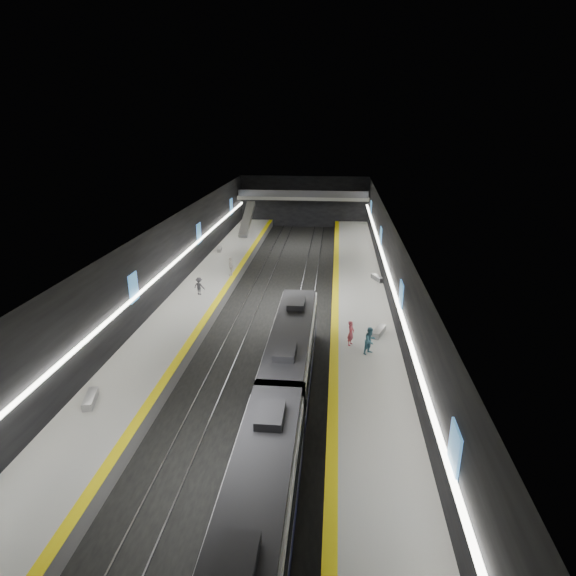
# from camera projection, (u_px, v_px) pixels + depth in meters

# --- Properties ---
(ground) EXTENTS (70.00, 70.00, 0.00)m
(ground) POSITION_uv_depth(u_px,v_px,m) (277.00, 308.00, 44.29)
(ground) COLOR black
(ground) RESTS_ON ground
(ceiling) EXTENTS (20.00, 70.00, 0.04)m
(ceiling) POSITION_uv_depth(u_px,v_px,m) (277.00, 223.00, 41.60)
(ceiling) COLOR beige
(ceiling) RESTS_ON wall_left
(wall_left) EXTENTS (0.04, 70.00, 8.00)m
(wall_left) POSITION_uv_depth(u_px,v_px,m) (168.00, 263.00, 43.89)
(wall_left) COLOR black
(wall_left) RESTS_ON ground
(wall_right) EXTENTS (0.04, 70.00, 8.00)m
(wall_right) POSITION_uv_depth(u_px,v_px,m) (390.00, 270.00, 42.00)
(wall_right) COLOR black
(wall_right) RESTS_ON ground
(wall_back) EXTENTS (20.00, 0.04, 8.00)m
(wall_back) POSITION_uv_depth(u_px,v_px,m) (304.00, 202.00, 75.75)
(wall_back) COLOR black
(wall_back) RESTS_ON ground
(platform_left) EXTENTS (5.00, 70.00, 1.00)m
(platform_left) POSITION_uv_depth(u_px,v_px,m) (198.00, 300.00, 44.83)
(platform_left) COLOR slate
(platform_left) RESTS_ON ground
(tile_surface_left) EXTENTS (5.00, 70.00, 0.02)m
(tile_surface_left) POSITION_uv_depth(u_px,v_px,m) (197.00, 295.00, 44.66)
(tile_surface_left) COLOR #B6B6B0
(tile_surface_left) RESTS_ON platform_left
(tactile_strip_left) EXTENTS (0.60, 70.00, 0.02)m
(tactile_strip_left) POSITION_uv_depth(u_px,v_px,m) (220.00, 296.00, 44.45)
(tactile_strip_left) COLOR yellow
(tactile_strip_left) RESTS_ON platform_left
(platform_right) EXTENTS (5.00, 70.00, 1.00)m
(platform_right) POSITION_uv_depth(u_px,v_px,m) (360.00, 306.00, 43.42)
(platform_right) COLOR slate
(platform_right) RESTS_ON ground
(tile_surface_right) EXTENTS (5.00, 70.00, 0.02)m
(tile_surface_right) POSITION_uv_depth(u_px,v_px,m) (360.00, 301.00, 43.24)
(tile_surface_right) COLOR #B6B6B0
(tile_surface_right) RESTS_ON platform_right
(tactile_strip_right) EXTENTS (0.60, 70.00, 0.02)m
(tactile_strip_right) POSITION_uv_depth(u_px,v_px,m) (335.00, 300.00, 43.45)
(tactile_strip_right) COLOR yellow
(tactile_strip_right) RESTS_ON platform_right
(rails) EXTENTS (6.52, 70.00, 0.12)m
(rails) POSITION_uv_depth(u_px,v_px,m) (277.00, 308.00, 44.27)
(rails) COLOR gray
(rails) RESTS_ON ground
(train) EXTENTS (2.69, 28.67, 3.60)m
(train) POSITION_uv_depth(u_px,v_px,m) (279.00, 413.00, 24.86)
(train) COLOR black
(train) RESTS_ON ground
(ad_posters) EXTENTS (19.94, 53.50, 2.20)m
(ad_posters) POSITION_uv_depth(u_px,v_px,m) (278.00, 258.00, 43.72)
(ad_posters) COLOR #458AD0
(ad_posters) RESTS_ON wall_left
(cove_light_left) EXTENTS (0.25, 68.60, 0.12)m
(cove_light_left) POSITION_uv_depth(u_px,v_px,m) (171.00, 266.00, 43.94)
(cove_light_left) COLOR white
(cove_light_left) RESTS_ON wall_left
(cove_light_right) EXTENTS (0.25, 68.60, 0.12)m
(cove_light_right) POSITION_uv_depth(u_px,v_px,m) (388.00, 272.00, 42.09)
(cove_light_right) COLOR white
(cove_light_right) RESTS_ON wall_right
(mezzanine_bridge) EXTENTS (20.00, 3.00, 1.50)m
(mezzanine_bridge) POSITION_uv_depth(u_px,v_px,m) (303.00, 197.00, 73.46)
(mezzanine_bridge) COLOR gray
(mezzanine_bridge) RESTS_ON wall_left
(escalator) EXTENTS (1.20, 7.50, 3.92)m
(escalator) POSITION_uv_depth(u_px,v_px,m) (247.00, 219.00, 68.39)
(escalator) COLOR #99999E
(escalator) RESTS_ON platform_left
(bench_left_near) EXTENTS (1.04, 2.04, 0.48)m
(bench_left_near) POSITION_uv_depth(u_px,v_px,m) (90.00, 399.00, 27.79)
(bench_left_near) COLOR #99999E
(bench_left_near) RESTS_ON platform_left
(bench_left_far) EXTENTS (0.70, 1.77, 0.42)m
(bench_left_far) POSITION_uv_depth(u_px,v_px,m) (219.00, 249.00, 59.33)
(bench_left_far) COLOR #99999E
(bench_left_far) RESTS_ON platform_left
(bench_right_near) EXTENTS (1.23, 2.08, 0.49)m
(bench_right_near) POSITION_uv_depth(u_px,v_px,m) (379.00, 332.00, 36.46)
(bench_right_near) COLOR #99999E
(bench_right_near) RESTS_ON platform_right
(bench_right_far) EXTENTS (1.28, 2.00, 0.48)m
(bench_right_far) POSITION_uv_depth(u_px,v_px,m) (378.00, 278.00, 48.60)
(bench_right_far) COLOR #99999E
(bench_right_far) RESTS_ON platform_right
(passenger_right_a) EXTENTS (0.68, 0.80, 1.85)m
(passenger_right_a) POSITION_uv_depth(u_px,v_px,m) (351.00, 333.00, 34.62)
(passenger_right_a) COLOR #D24E5D
(passenger_right_a) RESTS_ON platform_right
(passenger_right_b) EXTENTS (1.21, 1.21, 1.98)m
(passenger_right_b) POSITION_uv_depth(u_px,v_px,m) (370.00, 341.00, 33.31)
(passenger_right_b) COLOR teal
(passenger_right_b) RESTS_ON platform_right
(passenger_left_a) EXTENTS (0.74, 1.23, 1.96)m
(passenger_left_a) POSITION_uv_depth(u_px,v_px,m) (231.00, 266.00, 49.92)
(passenger_left_a) COLOR silver
(passenger_left_a) RESTS_ON platform_left
(passenger_left_b) EXTENTS (1.20, 0.88, 1.66)m
(passenger_left_b) POSITION_uv_depth(u_px,v_px,m) (199.00, 286.00, 44.52)
(passenger_left_b) COLOR #39393F
(passenger_left_b) RESTS_ON platform_left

